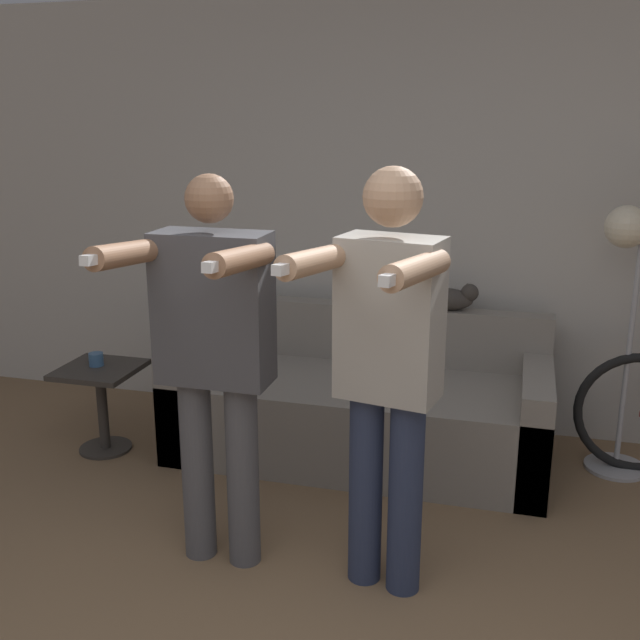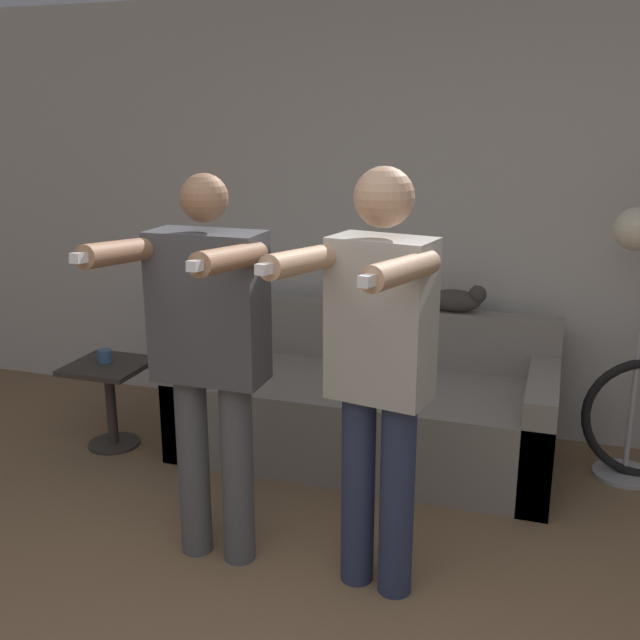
% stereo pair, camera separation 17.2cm
% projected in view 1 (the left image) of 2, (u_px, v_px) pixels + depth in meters
% --- Properties ---
extents(wall_back, '(10.00, 0.05, 2.60)m').
position_uv_depth(wall_back, '(425.00, 219.00, 4.51)').
color(wall_back, beige).
rests_on(wall_back, ground_plane).
extents(couch, '(2.11, 0.88, 0.81)m').
position_uv_depth(couch, '(359.00, 408.00, 4.31)').
color(couch, gray).
rests_on(couch, ground_plane).
extents(person_left, '(0.54, 0.67, 1.70)m').
position_uv_depth(person_left, '(213.00, 348.00, 3.08)').
color(person_left, '#56565B').
rests_on(person_left, ground_plane).
extents(person_right, '(0.54, 0.73, 1.74)m').
position_uv_depth(person_right, '(387.00, 360.00, 2.89)').
color(person_right, '#2D3856').
rests_on(person_right, ground_plane).
extents(cat, '(0.43, 0.15, 0.16)m').
position_uv_depth(cat, '(449.00, 298.00, 4.34)').
color(cat, '#3D3833').
rests_on(cat, couch).
extents(side_table, '(0.43, 0.43, 0.51)m').
position_uv_depth(side_table, '(101.00, 391.00, 4.33)').
color(side_table, '#38332D').
rests_on(side_table, ground_plane).
extents(cup, '(0.08, 0.08, 0.08)m').
position_uv_depth(cup, '(96.00, 359.00, 4.31)').
color(cup, '#3D6693').
rests_on(cup, side_table).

